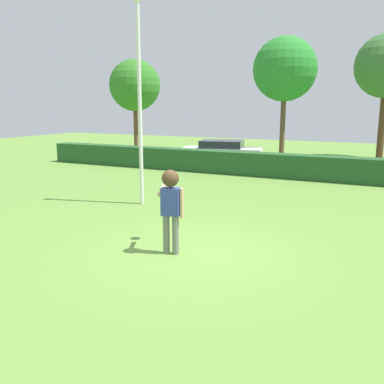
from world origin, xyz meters
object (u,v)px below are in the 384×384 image
object	(u,v)px
person	(171,200)
birch_tree	(135,85)
lamppost	(140,93)
frisbee	(168,176)
parked_car_white	(222,151)
willow_tree	(285,69)

from	to	relation	value
person	birch_tree	world-z (taller)	birch_tree
lamppost	birch_tree	size ratio (longest dim) A/B	1.00
frisbee	lamppost	bearing A→B (deg)	132.04
person	lamppost	bearing A→B (deg)	130.30
lamppost	birch_tree	xyz separation A→B (m)	(-10.14, 14.91, 1.01)
person	parked_car_white	world-z (taller)	person
willow_tree	frisbee	bearing A→B (deg)	-84.76
frisbee	parked_car_white	xyz separation A→B (m)	(-3.95, 12.77, -0.84)
lamppost	birch_tree	bearing A→B (deg)	124.23
person	willow_tree	size ratio (longest dim) A/B	0.27
person	willow_tree	world-z (taller)	willow_tree
birch_tree	willow_tree	world-z (taller)	willow_tree
frisbee	parked_car_white	distance (m)	13.40
frisbee	birch_tree	xyz separation A→B (m)	(-12.75, 17.80, 2.92)
frisbee	parked_car_white	world-z (taller)	frisbee
person	frisbee	bearing A→B (deg)	122.51
frisbee	willow_tree	size ratio (longest dim) A/B	0.04
frisbee	lamppost	world-z (taller)	lamppost
lamppost	parked_car_white	xyz separation A→B (m)	(-1.34, 9.88, -2.75)
frisbee	lamppost	size ratio (longest dim) A/B	0.04
parked_car_white	birch_tree	size ratio (longest dim) A/B	0.71
lamppost	willow_tree	world-z (taller)	willow_tree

